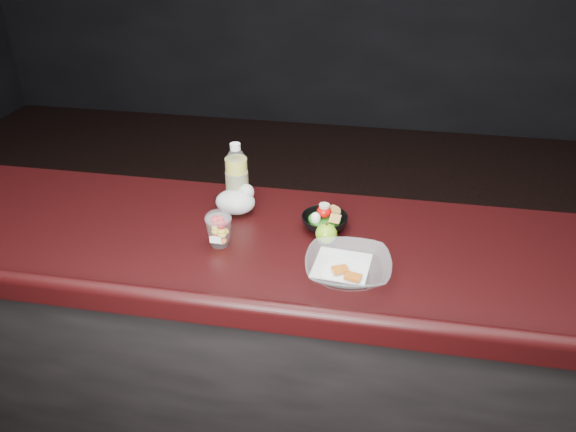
% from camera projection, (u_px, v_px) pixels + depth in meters
% --- Properties ---
extents(counter, '(4.06, 0.71, 1.02)m').
position_uv_depth(counter, '(284.00, 360.00, 2.02)').
color(counter, black).
rests_on(counter, ground).
extents(lemonade_bottle, '(0.08, 0.08, 0.24)m').
position_uv_depth(lemonade_bottle, '(237.00, 181.00, 1.92)').
color(lemonade_bottle, gold).
rests_on(lemonade_bottle, counter).
extents(fruit_cup, '(0.08, 0.08, 0.12)m').
position_uv_depth(fruit_cup, '(219.00, 228.00, 1.72)').
color(fruit_cup, white).
rests_on(fruit_cup, counter).
extents(green_apple, '(0.07, 0.07, 0.07)m').
position_uv_depth(green_apple, '(326.00, 234.00, 1.75)').
color(green_apple, '#559411').
rests_on(green_apple, counter).
extents(plastic_bag, '(0.14, 0.11, 0.10)m').
position_uv_depth(plastic_bag, '(237.00, 201.00, 1.91)').
color(plastic_bag, silver).
rests_on(plastic_bag, counter).
extents(snack_bowl, '(0.18, 0.18, 0.08)m').
position_uv_depth(snack_bowl, '(324.00, 221.00, 1.82)').
color(snack_bowl, black).
rests_on(snack_bowl, counter).
extents(takeout_bowl, '(0.26, 0.26, 0.06)m').
position_uv_depth(takeout_bowl, '(348.00, 268.00, 1.59)').
color(takeout_bowl, silver).
rests_on(takeout_bowl, counter).
extents(paper_napkin, '(0.17, 0.17, 0.00)m').
position_uv_depth(paper_napkin, '(342.00, 265.00, 1.65)').
color(paper_napkin, white).
rests_on(paper_napkin, counter).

